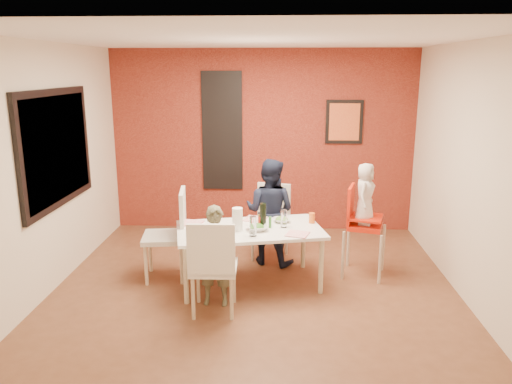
{
  "coord_description": "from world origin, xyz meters",
  "views": [
    {
      "loc": [
        0.27,
        -5.18,
        2.42
      ],
      "look_at": [
        0.0,
        0.3,
        1.05
      ],
      "focal_mm": 35.0,
      "sensor_mm": 36.0,
      "label": 1
    }
  ],
  "objects_px": {
    "chair_near": "(213,263)",
    "wine_bottle": "(263,215)",
    "toddler": "(365,194)",
    "child_far": "(270,212)",
    "high_chair": "(361,222)",
    "child_near": "(216,256)",
    "chair_far": "(272,217)",
    "dining_table": "(249,233)",
    "chair_left": "(172,230)",
    "paper_towel_roll": "(237,219)"
  },
  "relations": [
    {
      "from": "chair_left",
      "to": "high_chair",
      "type": "xyz_separation_m",
      "value": [
        2.2,
        0.2,
        0.06
      ]
    },
    {
      "from": "chair_near",
      "to": "child_far",
      "type": "relative_size",
      "value": 0.74
    },
    {
      "from": "dining_table",
      "to": "paper_towel_roll",
      "type": "height_order",
      "value": "paper_towel_roll"
    },
    {
      "from": "chair_near",
      "to": "chair_left",
      "type": "distance_m",
      "value": 1.09
    },
    {
      "from": "dining_table",
      "to": "high_chair",
      "type": "relative_size",
      "value": 1.63
    },
    {
      "from": "chair_near",
      "to": "dining_table",
      "type": "bearing_deg",
      "value": -114.18
    },
    {
      "from": "chair_left",
      "to": "child_near",
      "type": "relative_size",
      "value": 1.0
    },
    {
      "from": "child_far",
      "to": "toddler",
      "type": "distance_m",
      "value": 1.21
    },
    {
      "from": "dining_table",
      "to": "wine_bottle",
      "type": "bearing_deg",
      "value": 16.67
    },
    {
      "from": "chair_near",
      "to": "chair_left",
      "type": "relative_size",
      "value": 0.94
    },
    {
      "from": "dining_table",
      "to": "chair_near",
      "type": "xyz_separation_m",
      "value": [
        -0.31,
        -0.76,
        -0.05
      ]
    },
    {
      "from": "dining_table",
      "to": "child_far",
      "type": "distance_m",
      "value": 0.71
    },
    {
      "from": "high_chair",
      "to": "child_far",
      "type": "bearing_deg",
      "value": 88.63
    },
    {
      "from": "chair_left",
      "to": "child_near",
      "type": "bearing_deg",
      "value": 34.26
    },
    {
      "from": "high_chair",
      "to": "wine_bottle",
      "type": "bearing_deg",
      "value": 120.42
    },
    {
      "from": "dining_table",
      "to": "chair_far",
      "type": "distance_m",
      "value": 0.95
    },
    {
      "from": "paper_towel_roll",
      "to": "dining_table",
      "type": "bearing_deg",
      "value": 34.46
    },
    {
      "from": "high_chair",
      "to": "child_near",
      "type": "distance_m",
      "value": 1.83
    },
    {
      "from": "chair_near",
      "to": "wine_bottle",
      "type": "distance_m",
      "value": 0.96
    },
    {
      "from": "child_far",
      "to": "dining_table",
      "type": "bearing_deg",
      "value": 93.2
    },
    {
      "from": "chair_far",
      "to": "child_far",
      "type": "bearing_deg",
      "value": -81.07
    },
    {
      "from": "dining_table",
      "to": "child_far",
      "type": "height_order",
      "value": "child_far"
    },
    {
      "from": "chair_far",
      "to": "dining_table",
      "type": "bearing_deg",
      "value": -90.46
    },
    {
      "from": "chair_far",
      "to": "wine_bottle",
      "type": "bearing_deg",
      "value": -81.72
    },
    {
      "from": "chair_near",
      "to": "chair_far",
      "type": "relative_size",
      "value": 1.04
    },
    {
      "from": "chair_left",
      "to": "wine_bottle",
      "type": "distance_m",
      "value": 1.08
    },
    {
      "from": "dining_table",
      "to": "high_chair",
      "type": "bearing_deg",
      "value": 15.13
    },
    {
      "from": "chair_near",
      "to": "chair_left",
      "type": "bearing_deg",
      "value": -58.54
    },
    {
      "from": "chair_far",
      "to": "high_chair",
      "type": "distance_m",
      "value": 1.21
    },
    {
      "from": "chair_far",
      "to": "toddler",
      "type": "xyz_separation_m",
      "value": [
        1.09,
        -0.58,
        0.47
      ]
    },
    {
      "from": "chair_far",
      "to": "wine_bottle",
      "type": "distance_m",
      "value": 0.92
    },
    {
      "from": "child_near",
      "to": "chair_left",
      "type": "bearing_deg",
      "value": 133.6
    },
    {
      "from": "chair_far",
      "to": "chair_left",
      "type": "bearing_deg",
      "value": -132.18
    },
    {
      "from": "chair_far",
      "to": "wine_bottle",
      "type": "xyz_separation_m",
      "value": [
        -0.08,
        -0.88,
        0.28
      ]
    },
    {
      "from": "chair_left",
      "to": "child_far",
      "type": "bearing_deg",
      "value": 107.72
    },
    {
      "from": "toddler",
      "to": "child_far",
      "type": "bearing_deg",
      "value": 94.24
    },
    {
      "from": "dining_table",
      "to": "chair_far",
      "type": "height_order",
      "value": "chair_far"
    },
    {
      "from": "dining_table",
      "to": "chair_left",
      "type": "distance_m",
      "value": 0.92
    },
    {
      "from": "chair_near",
      "to": "high_chair",
      "type": "bearing_deg",
      "value": -147.06
    },
    {
      "from": "wine_bottle",
      "to": "chair_far",
      "type": "bearing_deg",
      "value": 84.6
    },
    {
      "from": "child_far",
      "to": "toddler",
      "type": "xyz_separation_m",
      "value": [
        1.11,
        -0.34,
        0.33
      ]
    },
    {
      "from": "dining_table",
      "to": "toddler",
      "type": "xyz_separation_m",
      "value": [
        1.32,
        0.34,
        0.39
      ]
    },
    {
      "from": "chair_left",
      "to": "toddler",
      "type": "distance_m",
      "value": 2.28
    },
    {
      "from": "chair_left",
      "to": "paper_towel_roll",
      "type": "bearing_deg",
      "value": 65.75
    },
    {
      "from": "dining_table",
      "to": "chair_far",
      "type": "relative_size",
      "value": 1.85
    },
    {
      "from": "chair_near",
      "to": "toddler",
      "type": "xyz_separation_m",
      "value": [
        1.64,
        1.1,
        0.45
      ]
    },
    {
      "from": "child_near",
      "to": "wine_bottle",
      "type": "bearing_deg",
      "value": 51.8
    },
    {
      "from": "high_chair",
      "to": "toddler",
      "type": "relative_size",
      "value": 1.5
    },
    {
      "from": "dining_table",
      "to": "chair_left",
      "type": "bearing_deg",
      "value": 170.84
    },
    {
      "from": "chair_left",
      "to": "paper_towel_roll",
      "type": "relative_size",
      "value": 4.09
    }
  ]
}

